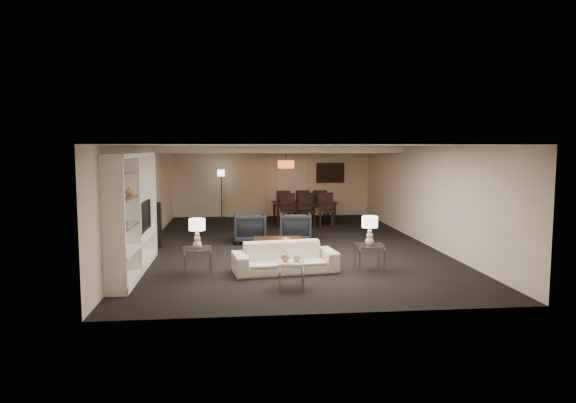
% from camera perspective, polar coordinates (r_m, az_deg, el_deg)
% --- Properties ---
extents(floor, '(11.00, 11.00, 0.00)m').
position_cam_1_polar(floor, '(13.09, 0.00, -4.79)').
color(floor, black).
rests_on(floor, ground).
extents(ceiling, '(7.00, 11.00, 0.02)m').
position_cam_1_polar(ceiling, '(12.86, 0.00, 6.22)').
color(ceiling, silver).
rests_on(ceiling, ground).
extents(wall_back, '(7.00, 0.02, 2.50)m').
position_cam_1_polar(wall_back, '(18.38, -1.78, 2.25)').
color(wall_back, beige).
rests_on(wall_back, ground).
extents(wall_front, '(7.00, 0.02, 2.50)m').
position_cam_1_polar(wall_front, '(7.51, 4.36, -3.23)').
color(wall_front, beige).
rests_on(wall_front, ground).
extents(wall_left, '(0.02, 11.00, 2.50)m').
position_cam_1_polar(wall_left, '(13.03, -15.50, 0.49)').
color(wall_left, beige).
rests_on(wall_left, ground).
extents(wall_right, '(0.02, 11.00, 2.50)m').
position_cam_1_polar(wall_right, '(13.72, 14.70, 0.78)').
color(wall_right, beige).
rests_on(wall_right, ground).
extents(ceiling_soffit, '(7.00, 4.00, 0.20)m').
position_cam_1_polar(ceiling_soffit, '(16.34, -1.28, 5.82)').
color(ceiling_soffit, silver).
rests_on(ceiling_soffit, ceiling).
extents(curtains, '(1.50, 0.12, 2.40)m').
position_cam_1_polar(curtains, '(18.26, -4.58, 2.05)').
color(curtains, beige).
rests_on(curtains, wall_back).
extents(door, '(0.90, 0.05, 2.10)m').
position_cam_1_polar(door, '(18.43, 0.40, 1.64)').
color(door, silver).
rests_on(door, wall_back).
extents(painting, '(0.95, 0.04, 0.65)m').
position_cam_1_polar(painting, '(18.59, 4.71, 3.20)').
color(painting, '#142D38').
rests_on(painting, wall_back).
extents(media_unit, '(0.38, 3.40, 2.35)m').
position_cam_1_polar(media_unit, '(10.46, -16.81, -1.27)').
color(media_unit, white).
rests_on(media_unit, wall_left).
extents(pendant_light, '(0.52, 0.52, 0.24)m').
position_cam_1_polar(pendant_light, '(16.38, -0.22, 4.14)').
color(pendant_light, '#D8591E').
rests_on(pendant_light, ceiling_soffit).
extents(sofa, '(2.11, 1.06, 0.59)m').
position_cam_1_polar(sofa, '(10.16, -0.34, -6.25)').
color(sofa, beige).
rests_on(sofa, floor).
extents(coffee_table, '(1.13, 0.67, 0.40)m').
position_cam_1_polar(coffee_table, '(11.74, -1.11, -5.06)').
color(coffee_table, black).
rests_on(coffee_table, floor).
extents(armchair_left, '(0.82, 0.84, 0.75)m').
position_cam_1_polar(armchair_left, '(13.35, -4.30, -2.96)').
color(armchair_left, black).
rests_on(armchair_left, floor).
extents(armchair_right, '(0.88, 0.91, 0.75)m').
position_cam_1_polar(armchair_right, '(13.44, 0.83, -2.88)').
color(armchair_right, black).
rests_on(armchair_right, floor).
extents(side_table_left, '(0.61, 0.61, 0.52)m').
position_cam_1_polar(side_table_left, '(10.15, -10.00, -6.57)').
color(side_table_left, white).
rests_on(side_table_left, floor).
extents(side_table_right, '(0.58, 0.58, 0.52)m').
position_cam_1_polar(side_table_right, '(10.47, 9.01, -6.16)').
color(side_table_right, white).
rests_on(side_table_right, floor).
extents(table_lamp_left, '(0.32, 0.32, 0.57)m').
position_cam_1_polar(table_lamp_left, '(10.05, -10.06, -3.52)').
color(table_lamp_left, beige).
rests_on(table_lamp_left, side_table_left).
extents(table_lamp_right, '(0.33, 0.33, 0.57)m').
position_cam_1_polar(table_lamp_right, '(10.37, 9.06, -3.21)').
color(table_lamp_right, beige).
rests_on(table_lamp_right, side_table_right).
extents(marble_table, '(0.50, 0.50, 0.46)m').
position_cam_1_polar(marble_table, '(9.11, 0.34, -8.10)').
color(marble_table, white).
rests_on(marble_table, floor).
extents(gold_gourd_a, '(0.15, 0.15, 0.15)m').
position_cam_1_polar(gold_gourd_a, '(9.03, -0.29, -6.24)').
color(gold_gourd_a, tan).
rests_on(gold_gourd_a, marble_table).
extents(gold_gourd_b, '(0.13, 0.13, 0.13)m').
position_cam_1_polar(gold_gourd_b, '(9.05, 0.97, -6.27)').
color(gold_gourd_b, '#E8BF7B').
rests_on(gold_gourd_b, marble_table).
extents(television, '(1.06, 0.14, 0.61)m').
position_cam_1_polar(television, '(10.96, -16.14, -1.56)').
color(television, black).
rests_on(television, media_unit).
extents(vase_blue, '(0.16, 0.16, 0.17)m').
position_cam_1_polar(vase_blue, '(9.60, -17.79, -2.11)').
color(vase_blue, '#214192').
rests_on(vase_blue, media_unit).
extents(vase_amber, '(0.15, 0.15, 0.16)m').
position_cam_1_polar(vase_amber, '(10.08, -17.25, 1.11)').
color(vase_amber, '#AD7239').
rests_on(vase_amber, media_unit).
extents(floor_speaker, '(0.13, 0.13, 1.12)m').
position_cam_1_polar(floor_speaker, '(13.02, -14.14, -2.54)').
color(floor_speaker, black).
rests_on(floor_speaker, floor).
extents(dining_table, '(2.06, 1.22, 0.71)m').
position_cam_1_polar(dining_table, '(16.53, 1.80, -1.29)').
color(dining_table, black).
rests_on(dining_table, floor).
extents(chair_nl, '(0.53, 0.53, 1.05)m').
position_cam_1_polar(chair_nl, '(15.80, -0.04, -1.00)').
color(chair_nl, black).
rests_on(chair_nl, floor).
extents(chair_nm, '(0.53, 0.53, 1.05)m').
position_cam_1_polar(chair_nm, '(15.87, 2.12, -0.97)').
color(chair_nm, black).
rests_on(chair_nm, floor).
extents(chair_nr, '(0.54, 0.54, 1.05)m').
position_cam_1_polar(chair_nr, '(15.97, 4.25, -0.95)').
color(chair_nr, black).
rests_on(chair_nr, floor).
extents(chair_fl, '(0.54, 0.54, 1.05)m').
position_cam_1_polar(chair_fl, '(17.09, -0.49, -0.47)').
color(chair_fl, black).
rests_on(chair_fl, floor).
extents(chair_fm, '(0.51, 0.51, 1.05)m').
position_cam_1_polar(chair_fm, '(17.15, 1.51, -0.45)').
color(chair_fm, black).
rests_on(chair_fm, floor).
extents(chair_fr, '(0.52, 0.52, 1.05)m').
position_cam_1_polar(chair_fr, '(17.24, 3.49, -0.43)').
color(chair_fr, black).
rests_on(chair_fr, floor).
extents(floor_lamp, '(0.30, 0.30, 1.70)m').
position_cam_1_polar(floor_lamp, '(17.82, -7.42, 0.80)').
color(floor_lamp, black).
rests_on(floor_lamp, floor).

